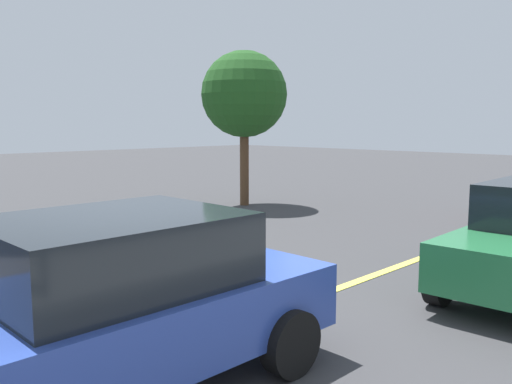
{
  "coord_description": "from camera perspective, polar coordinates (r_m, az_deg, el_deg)",
  "views": [
    {
      "loc": [
        -2.9,
        -4.39,
        2.36
      ],
      "look_at": [
        2.64,
        1.08,
        1.37
      ],
      "focal_mm": 37.43,
      "sensor_mm": 36.0,
      "label": 1
    }
  ],
  "objects": [
    {
      "name": "tree_centre_verge",
      "position": [
        15.55,
        -1.27,
        10.34
      ],
      "size": [
        2.47,
        2.47,
        4.45
      ],
      "color": "#513823",
      "rests_on": "ground_plane"
    },
    {
      "name": "ground_plane",
      "position": [
        5.76,
        -11.39,
        -17.05
      ],
      "size": [
        80.0,
        80.0,
        0.0
      ],
      "primitive_type": "plane",
      "color": "#38383A"
    },
    {
      "name": "car_blue_near_curb",
      "position": [
        4.91,
        -16.38,
        -11.61
      ],
      "size": [
        4.41,
        2.15,
        1.57
      ],
      "color": "#2D479E",
      "rests_on": "ground_plane"
    },
    {
      "name": "lane_marking_centre",
      "position": [
        7.72,
        7.73,
        -10.56
      ],
      "size": [
        28.0,
        0.16,
        0.01
      ],
      "primitive_type": "cube",
      "color": "#E0D14C"
    }
  ]
}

